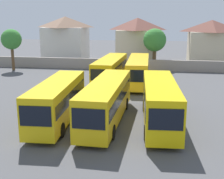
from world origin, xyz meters
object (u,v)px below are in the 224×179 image
Objects in this scene: bus_1 at (58,99)px; house_terrace_left at (66,39)px; bus_5 at (138,70)px; tree_behind_wall at (155,40)px; house_terrace_right at (211,42)px; bus_3 at (160,101)px; bus_2 at (106,99)px; house_terrace_centre at (137,40)px; tree_left_of_lot at (11,40)px; bus_4 at (111,69)px.

house_terrace_left is at bearing -166.92° from bus_1.
bus_5 is 1.78× the size of tree_behind_wall.
house_terrace_right reaches higher than bus_1.
house_terrace_left is at bearing -155.37° from bus_3.
bus_2 is 1.43× the size of house_terrace_right.
tree_left_of_lot is (-19.32, -11.40, 0.68)m from house_terrace_centre.
house_terrace_right is 1.24× the size of tree_behind_wall.
bus_1 is 34.36m from house_terrace_centre.
house_terrace_centre is (3.95, 34.05, 2.31)m from bus_1.
bus_3 is (4.33, 0.07, 0.05)m from bus_2.
house_terrace_left is (-18.37, 33.81, 2.38)m from bus_3.
bus_5 is at bearing 90.38° from bus_4.
house_terrace_right is at bearing 5.13° from house_terrace_centre.
tree_behind_wall is (-10.14, -7.11, 0.63)m from house_terrace_right.
tree_left_of_lot is at bearing -137.39° from bus_2.
house_terrace_right reaches higher than bus_5.
tree_left_of_lot reaches higher than bus_3.
bus_2 is 29.40m from tree_left_of_lot.
bus_4 is 1.42× the size of house_terrace_centre.
bus_5 is (-2.77, 14.64, -0.07)m from bus_3.
bus_3 is 35.75m from house_terrace_right.
tree_behind_wall is at bearing 170.27° from bus_5.
tree_left_of_lot is at bearing -158.97° from house_terrace_right.
house_terrace_left is 1.03× the size of house_terrace_centre.
bus_5 is 1.78× the size of tree_left_of_lot.
tree_behind_wall is at bearing -60.63° from house_terrace_centre.
house_terrace_left reaches higher than house_terrace_centre.
house_terrace_left is 18.52m from tree_behind_wall.
house_terrace_centre is 1.01× the size of house_terrace_right.
bus_3 is 38.55m from house_terrace_left.
house_terrace_centre reaches higher than tree_left_of_lot.
house_terrace_left is 1.29× the size of tree_left_of_lot.
bus_2 is 37.16m from house_terrace_right.
house_terrace_centre is (2.07, 18.54, 2.37)m from bus_4.
house_terrace_centre is at bearing 30.53° from tree_left_of_lot.
bus_4 is at bearing 169.86° from bus_1.
house_terrace_left is (-15.60, 19.17, 2.45)m from bus_5.
tree_behind_wall is at bearing -144.99° from house_terrace_right.
house_terrace_left reaches higher than house_terrace_right.
tree_left_of_lot reaches higher than bus_4.
house_terrace_left is 13.04m from tree_left_of_lot.
house_terrace_centre is 13.52m from house_terrace_right.
bus_4 is 1.39× the size of house_terrace_left.
bus_5 is 22.30m from tree_left_of_lot.
bus_4 is 1.01× the size of bus_5.
bus_3 is at bearing 25.50° from bus_4.
tree_behind_wall is (1.77, 12.75, 2.78)m from bus_5.
bus_3 is at bearing 92.04° from bus_1.
house_terrace_centre is 22.45m from tree_left_of_lot.
house_terrace_right is (27.51, 0.69, -0.30)m from house_terrace_left.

